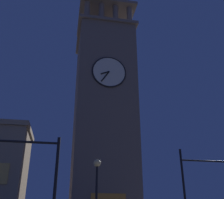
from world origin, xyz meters
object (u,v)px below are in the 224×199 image
object	(u,v)px
clocktower	(103,119)
traffic_signal_mid	(198,183)
traffic_signal_near	(32,173)
street_lamp	(97,186)

from	to	relation	value
clocktower	traffic_signal_mid	distance (m)	14.64
traffic_signal_near	traffic_signal_mid	size ratio (longest dim) A/B	0.86
clocktower	street_lamp	world-z (taller)	clocktower
clocktower	traffic_signal_near	bearing A→B (deg)	69.58
clocktower	traffic_signal_mid	xyz separation A→B (m)	(-5.28, 10.82, -8.33)
clocktower	street_lamp	size ratio (longest dim) A/B	6.04
clocktower	street_lamp	xyz separation A→B (m)	(2.27, 12.97, -8.95)
traffic_signal_near	traffic_signal_mid	bearing A→B (deg)	-157.07
clocktower	traffic_signal_mid	world-z (taller)	clocktower
clocktower	street_lamp	bearing A→B (deg)	80.09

